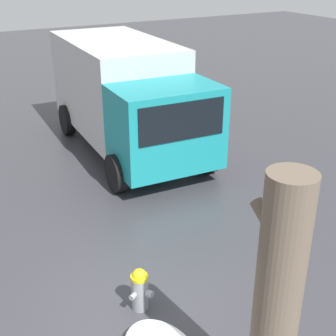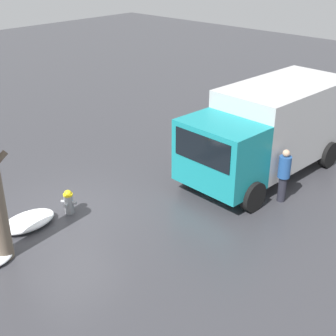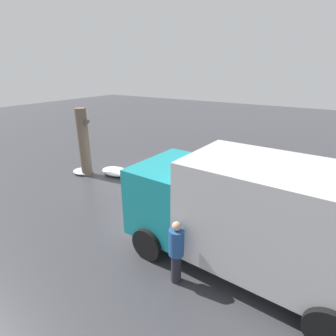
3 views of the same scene
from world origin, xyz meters
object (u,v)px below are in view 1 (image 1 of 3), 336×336
Objects in this scene: tree_trunk at (276,306)px; pedestrian at (196,123)px; fire_hydrant at (140,289)px; delivery_truck at (125,93)px.

pedestrian is (7.11, -3.50, -0.70)m from tree_trunk.
fire_hydrant is 0.44× the size of pedestrian.
delivery_truck reaches higher than pedestrian.
fire_hydrant is at bearing -62.71° from pedestrian.
pedestrian reaches higher than fire_hydrant.
delivery_truck reaches higher than fire_hydrant.
tree_trunk is 7.95m from pedestrian.
tree_trunk reaches higher than fire_hydrant.
pedestrian is at bearing 138.44° from delivery_truck.
tree_trunk is at bearing -48.80° from pedestrian.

